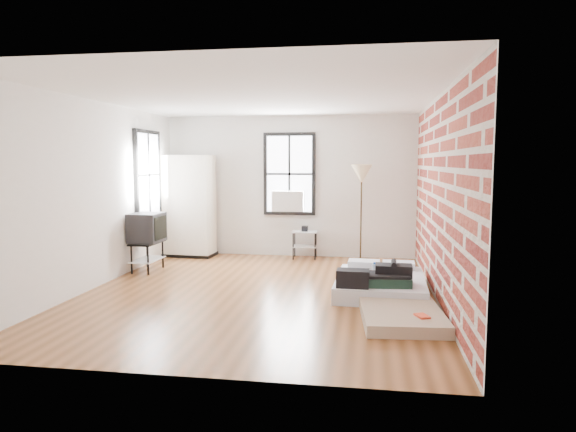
% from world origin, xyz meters
% --- Properties ---
extents(ground, '(6.00, 6.00, 0.00)m').
position_xyz_m(ground, '(0.00, 0.00, 0.00)').
color(ground, brown).
rests_on(ground, ground).
extents(room_shell, '(5.02, 6.02, 2.80)m').
position_xyz_m(room_shell, '(0.23, 0.36, 1.74)').
color(room_shell, silver).
rests_on(room_shell, ground).
extents(mattress_main, '(1.31, 1.74, 0.55)m').
position_xyz_m(mattress_main, '(1.74, 0.25, 0.15)').
color(mattress_main, white).
rests_on(mattress_main, ground).
extents(mattress_bare, '(1.07, 1.84, 0.38)m').
position_xyz_m(mattress_bare, '(1.92, -0.70, 0.11)').
color(mattress_bare, tan).
rests_on(mattress_bare, ground).
extents(wardrobe, '(1.06, 0.64, 2.02)m').
position_xyz_m(wardrobe, '(-2.00, 2.65, 1.01)').
color(wardrobe, black).
rests_on(wardrobe, ground).
extents(side_table, '(0.50, 0.41, 0.64)m').
position_xyz_m(side_table, '(0.34, 2.72, 0.43)').
color(side_table, black).
rests_on(side_table, ground).
extents(floor_lamp, '(0.39, 0.39, 1.84)m').
position_xyz_m(floor_lamp, '(1.43, 2.63, 1.58)').
color(floor_lamp, black).
rests_on(floor_lamp, ground).
extents(tv_stand, '(0.52, 0.72, 1.01)m').
position_xyz_m(tv_stand, '(-2.21, 1.15, 0.72)').
color(tv_stand, black).
rests_on(tv_stand, ground).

